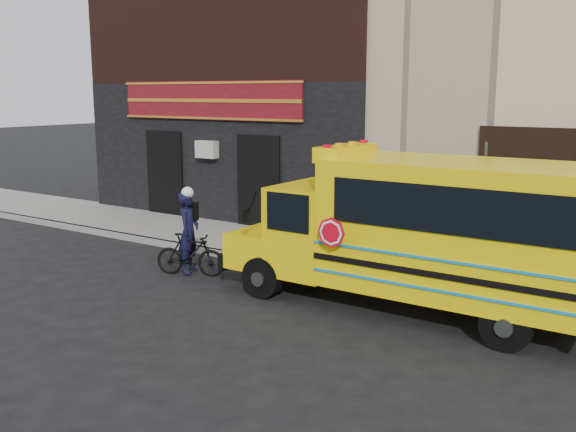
# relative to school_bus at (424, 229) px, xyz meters

# --- Properties ---
(ground) EXTENTS (120.00, 120.00, 0.00)m
(ground) POSITION_rel_school_bus_xyz_m (-3.19, -1.58, -1.51)
(ground) COLOR black
(ground) RESTS_ON ground
(curb) EXTENTS (40.00, 0.20, 0.15)m
(curb) POSITION_rel_school_bus_xyz_m (-3.19, 1.02, -1.43)
(curb) COLOR gray
(curb) RESTS_ON ground
(sidewalk) EXTENTS (40.00, 3.00, 0.15)m
(sidewalk) POSITION_rel_school_bus_xyz_m (-3.19, 2.52, -1.43)
(sidewalk) COLOR #62615B
(sidewalk) RESTS_ON ground
(building) EXTENTS (20.00, 10.70, 12.00)m
(building) POSITION_rel_school_bus_xyz_m (-3.24, 8.88, 4.62)
(building) COLOR #C0AF90
(building) RESTS_ON sidewalk
(school_bus) EXTENTS (6.91, 2.42, 2.92)m
(school_bus) POSITION_rel_school_bus_xyz_m (0.00, 0.00, 0.00)
(school_bus) COLOR black
(school_bus) RESTS_ON ground
(sign_pole) EXTENTS (0.07, 0.26, 2.96)m
(sign_pole) POSITION_rel_school_bus_xyz_m (0.52, 1.62, 0.13)
(sign_pole) COLOR #3D443F
(sign_pole) RESTS_ON ground
(bicycle) EXTENTS (1.59, 0.97, 0.92)m
(bicycle) POSITION_rel_school_bus_xyz_m (-5.02, -0.58, -1.05)
(bicycle) COLOR black
(bicycle) RESTS_ON ground
(cyclist) EXTENTS (0.62, 0.75, 1.75)m
(cyclist) POSITION_rel_school_bus_xyz_m (-5.11, -0.50, -0.63)
(cyclist) COLOR black
(cyclist) RESTS_ON ground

